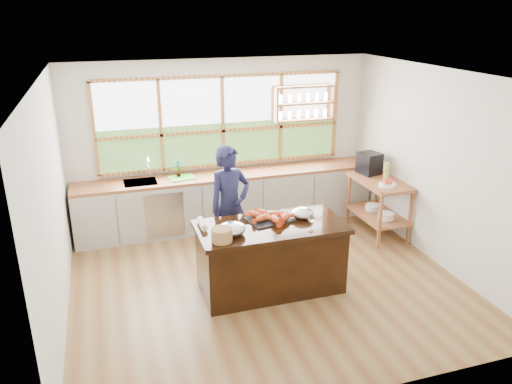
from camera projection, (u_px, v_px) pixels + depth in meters
name	position (u px, v px, depth m)	size (l,w,h in m)	color
ground_plane	(265.00, 280.00, 6.68)	(5.00, 5.00, 0.00)	olive
room_shell	(256.00, 144.00, 6.54)	(5.02, 4.52, 2.71)	silver
back_counter	(227.00, 199.00, 8.25)	(4.90, 0.63, 0.90)	beige
right_shelf_unit	(379.00, 198.00, 7.88)	(0.62, 1.10, 0.90)	#975835
island	(271.00, 257.00, 6.34)	(1.85, 0.90, 0.90)	black
cook	(230.00, 206.00, 6.87)	(0.63, 0.41, 1.72)	#181A3B
potted_plant	(178.00, 169.00, 7.88)	(0.15, 0.10, 0.28)	slate
cutting_board	(182.00, 178.00, 7.89)	(0.40, 0.30, 0.01)	green
espresso_machine	(369.00, 163.00, 8.06)	(0.30, 0.32, 0.35)	black
wine_bottle	(386.00, 172.00, 7.69)	(0.07, 0.07, 0.30)	#B1B24E
fruit_bowl	(387.00, 184.00, 7.51)	(0.25, 0.25, 0.11)	white
slate_board	(270.00, 219.00, 6.33)	(0.55, 0.40, 0.02)	black
lobster_pile	(269.00, 216.00, 6.30)	(0.55, 0.48, 0.08)	#DE5C13
mixing_bowl_left	(232.00, 229.00, 5.91)	(0.33, 0.33, 0.16)	#B1B4B8
mixing_bowl_right	(303.00, 213.00, 6.38)	(0.29, 0.29, 0.14)	#B1B4B8
wine_glass	(311.00, 219.00, 5.96)	(0.08, 0.08, 0.22)	silver
wicker_basket	(222.00, 235.00, 5.73)	(0.25, 0.25, 0.16)	#AB8242
parchment_roll	(202.00, 224.00, 6.13)	(0.08, 0.08, 0.30)	white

